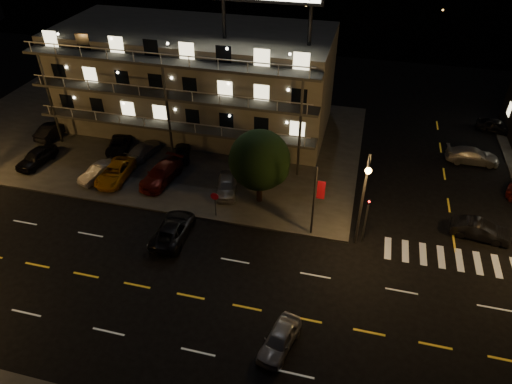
% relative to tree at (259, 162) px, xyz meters
% --- Properties ---
extents(ground, '(140.00, 140.00, 0.00)m').
position_rel_tree_xyz_m(ground, '(0.04, -11.53, -4.10)').
color(ground, black).
rests_on(ground, ground).
extents(curb_nw, '(44.00, 24.00, 0.15)m').
position_rel_tree_xyz_m(curb_nw, '(-13.96, 8.47, -4.03)').
color(curb_nw, '#343331').
rests_on(curb_nw, ground).
extents(motel, '(28.00, 13.80, 18.10)m').
position_rel_tree_xyz_m(motel, '(-9.90, 12.36, 1.24)').
color(motel, gray).
rests_on(motel, ground).
extents(streetlight_nc, '(0.44, 1.92, 8.00)m').
position_rel_tree_xyz_m(streetlight_nc, '(8.54, -3.59, 0.86)').
color(streetlight_nc, '#2D2D30').
rests_on(streetlight_nc, ground).
extents(signal_nw, '(0.20, 0.27, 4.60)m').
position_rel_tree_xyz_m(signal_nw, '(9.04, -3.03, -1.54)').
color(signal_nw, '#2D2D30').
rests_on(signal_nw, ground).
extents(banner_north, '(0.83, 0.16, 6.40)m').
position_rel_tree_xyz_m(banner_north, '(5.13, -3.13, -0.68)').
color(banner_north, '#2D2D30').
rests_on(banner_north, ground).
extents(stop_sign, '(0.91, 0.11, 2.61)m').
position_rel_tree_xyz_m(stop_sign, '(-2.96, -2.96, -2.39)').
color(stop_sign, '#2D2D30').
rests_on(stop_sign, ground).
extents(tree, '(5.29, 5.09, 6.66)m').
position_rel_tree_xyz_m(tree, '(0.00, 0.00, 0.00)').
color(tree, black).
rests_on(tree, curb_nw).
extents(lot_car_0, '(2.34, 4.65, 1.52)m').
position_rel_tree_xyz_m(lot_car_0, '(-22.23, 0.42, -3.20)').
color(lot_car_0, black).
rests_on(lot_car_0, curb_nw).
extents(lot_car_1, '(2.67, 4.22, 1.31)m').
position_rel_tree_xyz_m(lot_car_1, '(-15.16, -0.35, -3.30)').
color(lot_car_1, gray).
rests_on(lot_car_1, curb_nw).
extents(lot_car_2, '(2.53, 5.10, 1.39)m').
position_rel_tree_xyz_m(lot_car_2, '(-13.61, -0.09, -3.26)').
color(lot_car_2, orange).
rests_on(lot_car_2, curb_nw).
extents(lot_car_3, '(2.96, 5.57, 1.54)m').
position_rel_tree_xyz_m(lot_car_3, '(-9.34, 0.65, -3.19)').
color(lot_car_3, '#54110C').
rests_on(lot_car_3, curb_nw).
extents(lot_car_4, '(2.58, 4.44, 1.42)m').
position_rel_tree_xyz_m(lot_car_4, '(-3.04, 0.44, -3.24)').
color(lot_car_4, gray).
rests_on(lot_car_4, curb_nw).
extents(lot_car_5, '(1.90, 4.59, 1.48)m').
position_rel_tree_xyz_m(lot_car_5, '(-23.93, 5.65, -3.22)').
color(lot_car_5, black).
rests_on(lot_car_5, curb_nw).
extents(lot_car_6, '(3.22, 4.89, 1.25)m').
position_rel_tree_xyz_m(lot_car_6, '(-15.84, 4.98, -3.33)').
color(lot_car_6, black).
rests_on(lot_car_6, curb_nw).
extents(lot_car_7, '(2.54, 4.65, 1.28)m').
position_rel_tree_xyz_m(lot_car_7, '(-12.86, 4.40, -3.32)').
color(lot_car_7, gray).
rests_on(lot_car_7, curb_nw).
extents(lot_car_8, '(2.67, 4.09, 1.29)m').
position_rel_tree_xyz_m(lot_car_8, '(-9.02, 4.85, -3.31)').
color(lot_car_8, black).
rests_on(lot_car_8, curb_nw).
extents(lot_car_9, '(1.81, 4.00, 1.27)m').
position_rel_tree_xyz_m(lot_car_9, '(-2.43, 5.97, -3.32)').
color(lot_car_9, '#54110C').
rests_on(lot_car_9, curb_nw).
extents(side_car_0, '(4.55, 2.07, 1.45)m').
position_rel_tree_xyz_m(side_car_0, '(17.89, -0.27, -3.38)').
color(side_car_0, black).
rests_on(side_car_0, ground).
extents(side_car_2, '(5.05, 2.18, 1.45)m').
position_rel_tree_xyz_m(side_car_2, '(18.73, 11.34, -3.38)').
color(side_car_2, gray).
rests_on(side_car_2, ground).
extents(side_car_3, '(4.41, 2.79, 1.40)m').
position_rel_tree_xyz_m(side_car_3, '(22.00, 18.52, -3.41)').
color(side_car_3, black).
rests_on(side_car_3, ground).
extents(road_car_east, '(2.45, 4.19, 1.34)m').
position_rel_tree_xyz_m(road_car_east, '(4.73, -13.90, -3.43)').
color(road_car_east, gray).
rests_on(road_car_east, ground).
extents(road_car_west, '(2.53, 5.25, 1.44)m').
position_rel_tree_xyz_m(road_car_west, '(-5.43, -6.07, -3.38)').
color(road_car_west, black).
rests_on(road_car_west, ground).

